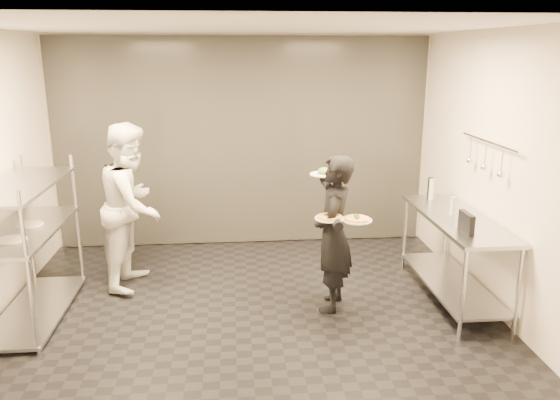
{
  "coord_description": "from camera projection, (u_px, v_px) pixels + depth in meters",
  "views": [
    {
      "loc": [
        -0.13,
        -5.23,
        2.59
      ],
      "look_at": [
        0.34,
        0.16,
        1.1
      ],
      "focal_mm": 35.0,
      "sensor_mm": 36.0,
      "label": 1
    }
  ],
  "objects": [
    {
      "name": "room_shell",
      "position": [
        244.0,
        154.0,
        6.48
      ],
      "size": [
        5.0,
        4.0,
        2.8
      ],
      "color": "black",
      "rests_on": "ground"
    },
    {
      "name": "pass_rack",
      "position": [
        28.0,
        243.0,
        5.33
      ],
      "size": [
        0.6,
        1.6,
        1.5
      ],
      "color": "silver",
      "rests_on": "ground"
    },
    {
      "name": "prep_counter",
      "position": [
        455.0,
        243.0,
        5.74
      ],
      "size": [
        0.6,
        1.8,
        0.92
      ],
      "color": "silver",
      "rests_on": "ground"
    },
    {
      "name": "utensil_rail",
      "position": [
        486.0,
        157.0,
        5.52
      ],
      "size": [
        0.07,
        1.2,
        0.31
      ],
      "color": "silver",
      "rests_on": "room_shell"
    },
    {
      "name": "waiter",
      "position": [
        333.0,
        234.0,
        5.49
      ],
      "size": [
        0.55,
        0.68,
        1.6
      ],
      "primitive_type": "imported",
      "rotation": [
        0.0,
        0.0,
        -1.89
      ],
      "color": "black",
      "rests_on": "ground"
    },
    {
      "name": "chef",
      "position": [
        132.0,
        206.0,
        6.06
      ],
      "size": [
        0.83,
        1.0,
        1.84
      ],
      "primitive_type": "imported",
      "rotation": [
        0.0,
        0.0,
        1.41
      ],
      "color": "silver",
      "rests_on": "ground"
    },
    {
      "name": "pizza_plate_near",
      "position": [
        330.0,
        217.0,
        5.26
      ],
      "size": [
        0.29,
        0.29,
        0.05
      ],
      "color": "silver",
      "rests_on": "waiter"
    },
    {
      "name": "pizza_plate_far",
      "position": [
        357.0,
        219.0,
        5.24
      ],
      "size": [
        0.29,
        0.29,
        0.05
      ],
      "color": "silver",
      "rests_on": "waiter"
    },
    {
      "name": "salad_plate",
      "position": [
        324.0,
        173.0,
        5.62
      ],
      "size": [
        0.3,
        0.3,
        0.07
      ],
      "color": "silver",
      "rests_on": "waiter"
    },
    {
      "name": "pos_monitor",
      "position": [
        466.0,
        222.0,
        5.16
      ],
      "size": [
        0.05,
        0.27,
        0.19
      ],
      "primitive_type": "cube",
      "rotation": [
        0.0,
        0.0,
        0.0
      ],
      "color": "black",
      "rests_on": "prep_counter"
    },
    {
      "name": "bottle_green",
      "position": [
        432.0,
        189.0,
        6.31
      ],
      "size": [
        0.07,
        0.07,
        0.24
      ],
      "primitive_type": "cylinder",
      "color": "#95A296",
      "rests_on": "prep_counter"
    },
    {
      "name": "bottle_clear",
      "position": [
        453.0,
        206.0,
        5.72
      ],
      "size": [
        0.06,
        0.06,
        0.19
      ],
      "primitive_type": "cylinder",
      "color": "#95A296",
      "rests_on": "prep_counter"
    },
    {
      "name": "bottle_dark",
      "position": [
        430.0,
        187.0,
        6.4
      ],
      "size": [
        0.07,
        0.07,
        0.23
      ],
      "primitive_type": "cylinder",
      "color": "black",
      "rests_on": "prep_counter"
    }
  ]
}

